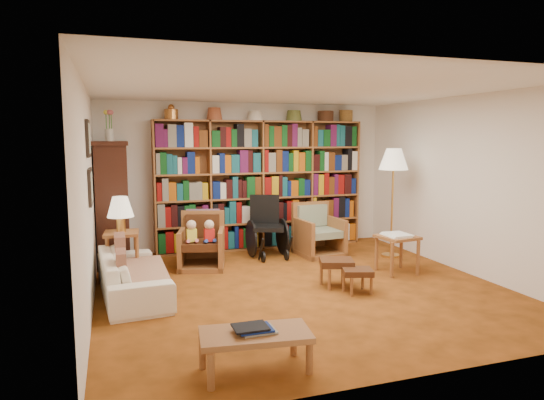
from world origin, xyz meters
name	(u,v)px	position (x,y,z in m)	size (l,w,h in m)	color
floor	(300,287)	(0.00, 0.00, 0.00)	(5.00, 5.00, 0.00)	#9B4D17
ceiling	(301,89)	(0.00, 0.00, 2.50)	(5.00, 5.00, 0.00)	white
wall_back	(247,176)	(0.00, 2.50, 1.25)	(5.00, 5.00, 0.00)	white
wall_front	(421,224)	(0.00, -2.50, 1.25)	(5.00, 5.00, 0.00)	white
wall_left	(88,198)	(-2.50, 0.00, 1.25)	(5.00, 5.00, 0.00)	white
wall_right	(465,185)	(2.50, 0.00, 1.25)	(5.00, 5.00, 0.00)	white
bookshelf	(261,181)	(0.20, 2.33, 1.17)	(3.60, 0.30, 2.42)	#93562D
curio_cabinet	(112,202)	(-2.25, 2.00, 0.95)	(0.50, 0.95, 2.40)	#35140E
framed_pictures	(89,163)	(-2.48, 0.30, 1.62)	(0.03, 0.52, 0.97)	black
sofa	(133,275)	(-2.05, 0.33, 0.26)	(0.70, 1.79, 0.52)	white
sofa_throw	(137,271)	(-2.00, 0.33, 0.30)	(0.69, 1.28, 0.04)	beige
cushion_left	(120,254)	(-2.18, 0.68, 0.45)	(0.13, 0.41, 0.41)	maroon
cushion_right	(121,268)	(-2.18, -0.02, 0.45)	(0.11, 0.35, 0.35)	maroon
side_table_lamp	(122,244)	(-2.15, 1.11, 0.49)	(0.48, 0.48, 0.65)	#93562D
table_lamp	(120,208)	(-2.15, 1.11, 0.97)	(0.35, 0.35, 0.48)	gold
armchair_leather	(201,244)	(-1.03, 1.41, 0.34)	(0.82, 0.83, 0.83)	#93562D
armchair_sage	(317,235)	(0.94, 1.61, 0.32)	(0.74, 0.76, 0.84)	#93562D
wheelchair	(267,229)	(0.12, 1.74, 0.45)	(0.61, 0.79, 0.98)	black
floor_lamp	(393,164)	(2.01, 1.07, 1.50)	(0.46, 0.46, 1.74)	gold
side_table_papers	(397,242)	(1.56, 0.20, 0.45)	(0.56, 0.56, 0.57)	#93562D
footstool_a	(336,264)	(0.46, -0.11, 0.29)	(0.51, 0.47, 0.36)	#452312
footstool_b	(358,273)	(0.59, -0.44, 0.25)	(0.43, 0.40, 0.30)	#452312
coffee_table	(255,337)	(-1.18, -1.99, 0.29)	(0.95, 0.56, 0.39)	#93562D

